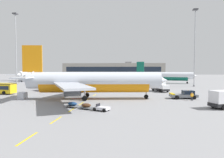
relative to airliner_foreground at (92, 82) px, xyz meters
The scene contains 14 objects.
ground 28.18m from the airliner_foreground, 40.60° to the left, with size 400.00×400.00×0.00m, color gray.
apron_paint_markings 16.90m from the airliner_foreground, 92.84° to the left, with size 8.00×97.37×0.01m.
airliner_foreground is the anchor object (origin of this frame).
pushback_tug 21.64m from the airliner_foreground, ahead, with size 6.26×3.69×2.08m.
airliner_mid_left 60.82m from the airliner_foreground, 66.91° to the left, with size 29.86×29.08×10.59m.
airliner_far_center 84.98m from the airliner_foreground, 126.99° to the left, with size 31.68×31.96×11.20m.
fuel_service_truck 24.00m from the airliner_foreground, 138.75° to the left, with size 6.81×6.46×3.14m.
ground_power_truck 24.98m from the airliner_foreground, 45.68° to the left, with size 4.85×7.39×3.14m.
baggage_train 12.23m from the airliner_foreground, 82.91° to the right, with size 8.50×4.69×1.14m.
ground_crew_worker 22.30m from the airliner_foreground, ahead, with size 0.69×0.40×1.78m.
uld_cargo_container 16.15m from the airliner_foreground, behind, with size 1.70×1.66×1.60m.
apron_light_mast_near 54.97m from the airliner_foreground, 138.63° to the left, with size 1.80×1.80×30.12m.
apron_light_mast_far 51.57m from the airliner_foreground, 48.40° to the left, with size 1.80×1.80×30.08m.
terminal_satellite 147.86m from the airliner_foreground, 93.89° to the left, with size 93.03×23.87×13.82m.
Camera 1 is at (28.48, -23.67, 6.86)m, focal length 32.58 mm.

